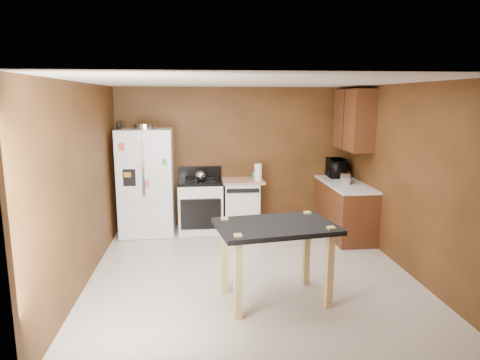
{
  "coord_description": "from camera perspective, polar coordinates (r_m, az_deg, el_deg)",
  "views": [
    {
      "loc": [
        -0.68,
        -5.4,
        2.3
      ],
      "look_at": [
        -0.05,
        0.85,
        1.1
      ],
      "focal_mm": 32.0,
      "sensor_mm": 36.0,
      "label": 1
    }
  ],
  "objects": [
    {
      "name": "microwave",
      "position": [
        7.97,
        12.65,
        1.54
      ],
      "size": [
        0.4,
        0.56,
        0.3
      ],
      "primitive_type": "imported",
      "rotation": [
        0.0,
        0.0,
        1.51
      ],
      "color": "black",
      "rests_on": "right_cabinets"
    },
    {
      "name": "pen_cup",
      "position": [
        7.33,
        -15.85,
        7.02
      ],
      "size": [
        0.09,
        0.09,
        0.13
      ],
      "primitive_type": "cylinder",
      "color": "black",
      "rests_on": "refrigerator"
    },
    {
      "name": "paper_towel",
      "position": [
        7.4,
        2.42,
        1.01
      ],
      "size": [
        0.14,
        0.14,
        0.3
      ],
      "primitive_type": "cylinder",
      "rotation": [
        0.0,
        0.0,
        -0.14
      ],
      "color": "white",
      "rests_on": "dishwasher"
    },
    {
      "name": "wall_left",
      "position": [
        5.68,
        -20.1,
        -0.5
      ],
      "size": [
        0.0,
        4.5,
        4.5
      ],
      "primitive_type": "plane",
      "rotation": [
        1.57,
        0.0,
        1.57
      ],
      "color": "brown",
      "rests_on": "ground"
    },
    {
      "name": "wall_back",
      "position": [
        7.75,
        -0.66,
        3.05
      ],
      "size": [
        4.2,
        0.0,
        4.2
      ],
      "primitive_type": "plane",
      "rotation": [
        1.57,
        0.0,
        0.0
      ],
      "color": "brown",
      "rests_on": "ground"
    },
    {
      "name": "island",
      "position": [
        4.88,
        4.77,
        -7.39
      ],
      "size": [
        1.42,
        1.06,
        0.94
      ],
      "color": "black",
      "rests_on": "ground"
    },
    {
      "name": "dishwasher",
      "position": [
        7.62,
        0.16,
        -3.21
      ],
      "size": [
        0.78,
        0.63,
        0.89
      ],
      "color": "white",
      "rests_on": "ground"
    },
    {
      "name": "refrigerator",
      "position": [
        7.45,
        -12.35,
        -0.26
      ],
      "size": [
        0.9,
        0.8,
        1.8
      ],
      "color": "white",
      "rests_on": "ground"
    },
    {
      "name": "right_cabinets",
      "position": [
        7.46,
        14.1,
        -0.26
      ],
      "size": [
        0.63,
        1.58,
        2.45
      ],
      "color": "brown",
      "rests_on": "ground"
    },
    {
      "name": "wall_right",
      "position": [
        6.16,
        21.17,
        0.28
      ],
      "size": [
        0.0,
        4.5,
        4.5
      ],
      "primitive_type": "plane",
      "rotation": [
        1.57,
        0.0,
        -1.57
      ],
      "color": "brown",
      "rests_on": "ground"
    },
    {
      "name": "wall_front",
      "position": [
        3.39,
        6.18,
        -7.31
      ],
      "size": [
        4.2,
        0.0,
        4.2
      ],
      "primitive_type": "plane",
      "rotation": [
        -1.57,
        0.0,
        0.0
      ],
      "color": "brown",
      "rests_on": "ground"
    },
    {
      "name": "gas_range",
      "position": [
        7.55,
        -5.28,
        -3.3
      ],
      "size": [
        0.76,
        0.68,
        1.1
      ],
      "color": "white",
      "rests_on": "ground"
    },
    {
      "name": "floor",
      "position": [
        5.91,
        1.35,
        -12.08
      ],
      "size": [
        4.5,
        4.5,
        0.0
      ],
      "primitive_type": "plane",
      "color": "beige",
      "rests_on": "ground"
    },
    {
      "name": "toaster",
      "position": [
        7.35,
        13.82,
        0.28
      ],
      "size": [
        0.23,
        0.29,
        0.19
      ],
      "primitive_type": "cube",
      "rotation": [
        0.0,
        0.0,
        -0.3
      ],
      "color": "silver",
      "rests_on": "right_cabinets"
    },
    {
      "name": "roasting_pan",
      "position": [
        7.29,
        -12.59,
        7.0
      ],
      "size": [
        0.36,
        0.36,
        0.09
      ],
      "primitive_type": "cylinder",
      "color": "silver",
      "rests_on": "refrigerator"
    },
    {
      "name": "ceiling",
      "position": [
        5.45,
        1.47,
        12.92
      ],
      "size": [
        4.5,
        4.5,
        0.0
      ],
      "primitive_type": "plane",
      "rotation": [
        3.14,
        0.0,
        0.0
      ],
      "color": "white",
      "rests_on": "ground"
    },
    {
      "name": "kettle",
      "position": [
        7.41,
        -5.29,
        0.58
      ],
      "size": [
        0.17,
        0.17,
        0.17
      ],
      "primitive_type": "sphere",
      "color": "silver",
      "rests_on": "gas_range"
    },
    {
      "name": "green_canister",
      "position": [
        7.58,
        2.03,
        0.57
      ],
      "size": [
        0.13,
        0.13,
        0.12
      ],
      "primitive_type": "cylinder",
      "rotation": [
        0.0,
        0.0,
        -0.19
      ],
      "color": "#3C9C5E",
      "rests_on": "dishwasher"
    }
  ]
}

